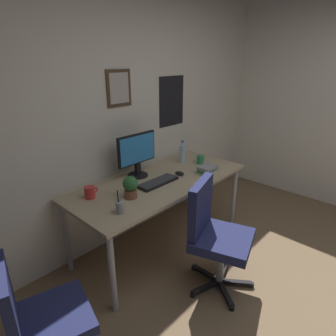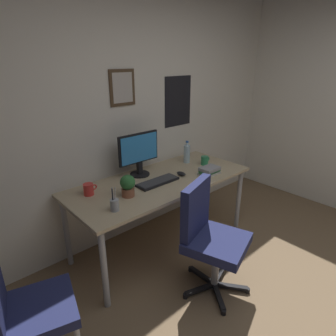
# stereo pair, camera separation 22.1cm
# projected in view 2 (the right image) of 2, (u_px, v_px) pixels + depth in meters

# --- Properties ---
(wall_back) EXTENTS (4.40, 0.10, 2.60)m
(wall_back) POSITION_uv_depth(u_px,v_px,m) (137.00, 115.00, 3.00)
(wall_back) COLOR silver
(wall_back) RESTS_ON ground_plane
(desk) EXTENTS (1.86, 0.80, 0.74)m
(desk) POSITION_uv_depth(u_px,v_px,m) (161.00, 186.00, 2.84)
(desk) COLOR tan
(desk) RESTS_ON ground_plane
(office_chair) EXTENTS (0.58, 0.60, 0.95)m
(office_chair) POSITION_uv_depth(u_px,v_px,m) (209.00, 233.00, 2.33)
(office_chair) COLOR #1E234C
(office_chair) RESTS_ON ground_plane
(side_chair) EXTENTS (0.52, 0.52, 0.88)m
(side_chair) POSITION_uv_depth(u_px,v_px,m) (24.00, 307.00, 1.67)
(side_chair) COLOR #1E234C
(side_chair) RESTS_ON ground_plane
(monitor) EXTENTS (0.46, 0.20, 0.43)m
(monitor) POSITION_uv_depth(u_px,v_px,m) (139.00, 152.00, 2.84)
(monitor) COLOR black
(monitor) RESTS_ON desk
(keyboard) EXTENTS (0.43, 0.15, 0.03)m
(keyboard) POSITION_uv_depth(u_px,v_px,m) (158.00, 182.00, 2.73)
(keyboard) COLOR black
(keyboard) RESTS_ON desk
(computer_mouse) EXTENTS (0.06, 0.11, 0.04)m
(computer_mouse) POSITION_uv_depth(u_px,v_px,m) (181.00, 174.00, 2.91)
(computer_mouse) COLOR black
(computer_mouse) RESTS_ON desk
(water_bottle) EXTENTS (0.07, 0.07, 0.25)m
(water_bottle) POSITION_uv_depth(u_px,v_px,m) (187.00, 154.00, 3.24)
(water_bottle) COLOR silver
(water_bottle) RESTS_ON desk
(coffee_mug_near) EXTENTS (0.13, 0.09, 0.10)m
(coffee_mug_near) POSITION_uv_depth(u_px,v_px,m) (89.00, 189.00, 2.49)
(coffee_mug_near) COLOR red
(coffee_mug_near) RESTS_ON desk
(coffee_mug_far) EXTENTS (0.12, 0.08, 0.10)m
(coffee_mug_far) POSITION_uv_depth(u_px,v_px,m) (205.00, 160.00, 3.19)
(coffee_mug_far) COLOR #2D8C59
(coffee_mug_far) RESTS_ON desk
(potted_plant) EXTENTS (0.13, 0.13, 0.19)m
(potted_plant) POSITION_uv_depth(u_px,v_px,m) (128.00, 185.00, 2.44)
(potted_plant) COLOR brown
(potted_plant) RESTS_ON desk
(pen_cup) EXTENTS (0.07, 0.07, 0.20)m
(pen_cup) POSITION_uv_depth(u_px,v_px,m) (115.00, 204.00, 2.22)
(pen_cup) COLOR #9EA0A5
(pen_cup) RESTS_ON desk
(book_stack_left) EXTENTS (0.22, 0.16, 0.09)m
(book_stack_left) POSITION_uv_depth(u_px,v_px,m) (209.00, 171.00, 2.92)
(book_stack_left) COLOR silver
(book_stack_left) RESTS_ON desk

